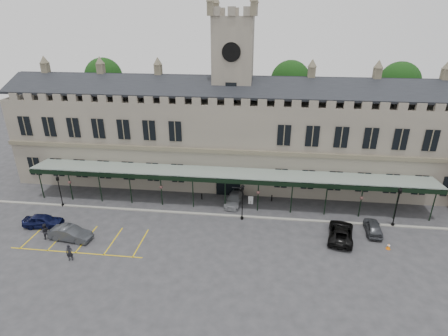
# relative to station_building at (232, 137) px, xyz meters

# --- Properties ---
(ground) EXTENTS (140.00, 140.00, 0.00)m
(ground) POSITION_rel_station_building_xyz_m (0.00, -15.91, -6.47)
(ground) COLOR #303033
(station_building) EXTENTS (60.00, 10.36, 17.30)m
(station_building) POSITION_rel_station_building_xyz_m (0.00, 0.00, 0.00)
(station_building) COLOR slate
(station_building) RESTS_ON ground
(clock_tower) EXTENTS (5.60, 5.60, 24.80)m
(clock_tower) POSITION_rel_station_building_xyz_m (0.00, 0.09, 6.64)
(clock_tower) COLOR slate
(clock_tower) RESTS_ON ground
(canopy) EXTENTS (50.00, 4.10, 4.30)m
(canopy) POSITION_rel_station_building_xyz_m (0.00, -8.45, -4.06)
(canopy) COLOR #8C9E93
(canopy) RESTS_ON ground
(kerb) EXTENTS (60.00, 0.40, 0.12)m
(kerb) POSITION_rel_station_building_xyz_m (0.00, -10.41, -6.41)
(kerb) COLOR gray
(kerb) RESTS_ON ground
(parking_markings) EXTENTS (16.00, 6.00, 0.01)m
(parking_markings) POSITION_rel_station_building_xyz_m (-14.00, -17.41, -6.47)
(parking_markings) COLOR gold
(parking_markings) RESTS_ON ground
(tree_behind_left) EXTENTS (6.00, 6.00, 16.00)m
(tree_behind_left) POSITION_rel_station_building_xyz_m (-22.00, 9.09, 6.35)
(tree_behind_left) COLOR #332314
(tree_behind_left) RESTS_ON ground
(tree_behind_mid) EXTENTS (6.00, 6.00, 16.00)m
(tree_behind_mid) POSITION_rel_station_building_xyz_m (8.00, 9.09, 6.35)
(tree_behind_mid) COLOR #332314
(tree_behind_mid) RESTS_ON ground
(tree_behind_right) EXTENTS (6.00, 6.00, 16.00)m
(tree_behind_right) POSITION_rel_station_building_xyz_m (24.00, 9.09, 6.35)
(tree_behind_right) COLOR #332314
(tree_behind_right) RESTS_ON ground
(lamp_post_left) EXTENTS (0.40, 0.40, 4.17)m
(lamp_post_left) POSITION_rel_station_building_xyz_m (-20.37, -10.45, -3.99)
(lamp_post_left) COLOR black
(lamp_post_left) RESTS_ON ground
(lamp_post_mid) EXTENTS (0.43, 0.43, 4.59)m
(lamp_post_mid) POSITION_rel_station_building_xyz_m (2.25, -10.94, -3.75)
(lamp_post_mid) COLOR black
(lamp_post_mid) RESTS_ON ground
(lamp_post_right) EXTENTS (0.47, 0.47, 4.92)m
(lamp_post_right) POSITION_rel_station_building_xyz_m (19.36, -10.39, -3.55)
(lamp_post_right) COLOR black
(lamp_post_right) RESTS_ON ground
(traffic_cone) EXTENTS (0.41, 0.41, 0.66)m
(traffic_cone) POSITION_rel_station_building_xyz_m (17.54, -14.94, -6.15)
(traffic_cone) COLOR orange
(traffic_cone) RESTS_ON ground
(sign_board) EXTENTS (0.64, 0.05, 1.09)m
(sign_board) POSITION_rel_station_building_xyz_m (3.08, -7.17, -5.93)
(sign_board) COLOR black
(sign_board) RESTS_ON ground
(bollard_left) EXTENTS (0.15, 0.15, 0.82)m
(bollard_left) POSITION_rel_station_building_xyz_m (-3.31, -6.62, -6.06)
(bollard_left) COLOR black
(bollard_left) RESTS_ON ground
(bollard_right) EXTENTS (0.15, 0.15, 0.85)m
(bollard_right) POSITION_rel_station_building_xyz_m (5.75, -6.06, -6.04)
(bollard_right) COLOR black
(bollard_right) RESTS_ON ground
(car_left_a) EXTENTS (4.50, 2.19, 1.48)m
(car_left_a) POSITION_rel_station_building_xyz_m (-19.92, -15.14, -5.73)
(car_left_a) COLOR black
(car_left_a) RESTS_ON ground
(car_left_b) EXTENTS (4.72, 2.13, 1.50)m
(car_left_b) POSITION_rel_station_building_xyz_m (-15.57, -17.18, -5.72)
(car_left_b) COLOR #393B40
(car_left_b) RESTS_ON ground
(car_taxi) EXTENTS (2.49, 4.79, 1.33)m
(car_taxi) POSITION_rel_station_building_xyz_m (1.00, -7.28, -5.80)
(car_taxi) COLOR #93969B
(car_taxi) RESTS_ON ground
(car_van) EXTENTS (3.49, 5.72, 1.48)m
(car_van) POSITION_rel_station_building_xyz_m (13.00, -13.55, -5.73)
(car_van) COLOR black
(car_van) RESTS_ON ground
(car_right_a) EXTENTS (1.91, 4.08, 1.35)m
(car_right_a) POSITION_rel_station_building_xyz_m (16.74, -12.01, -5.79)
(car_right_a) COLOR #393B40
(car_right_a) RESTS_ON ground
(person_a) EXTENTS (0.73, 0.58, 1.74)m
(person_a) POSITION_rel_station_building_xyz_m (-13.82, -20.46, -5.60)
(person_a) COLOR black
(person_a) RESTS_ON ground
(person_b) EXTENTS (1.11, 1.05, 1.82)m
(person_b) POSITION_rel_station_building_xyz_m (-18.30, -17.36, -5.56)
(person_b) COLOR black
(person_b) RESTS_ON ground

